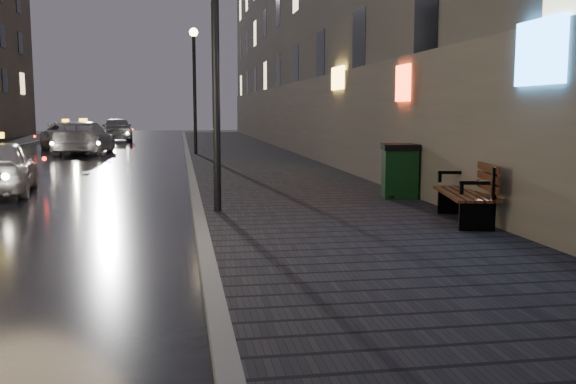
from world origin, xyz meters
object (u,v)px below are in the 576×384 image
taxi_far (66,135)px  lamp_near (215,26)px  car_far (117,129)px  taxi_mid (84,138)px  trash_bin (400,170)px  lamp_far (194,75)px  bench (470,192)px

taxi_far → lamp_near: bearing=-80.1°
lamp_near → taxi_far: bearing=105.4°
car_far → taxi_mid: bearing=81.4°
trash_bin → taxi_far: 25.59m
taxi_mid → lamp_far: bearing=154.3°
lamp_near → trash_bin: bearing=17.7°
lamp_far → bench: size_ratio=2.54×
bench → taxi_far: taxi_far is taller
lamp_near → bench: (4.08, -1.84, -2.83)m
taxi_far → lamp_far: bearing=-57.2°
lamp_far → taxi_mid: (-5.03, 3.01, -2.74)m
lamp_near → lamp_far: (0.00, 16.00, 0.00)m
taxi_mid → car_far: bearing=-86.5°
lamp_near → car_far: bearing=98.5°
taxi_mid → taxi_far: size_ratio=1.03×
bench → taxi_mid: bearing=125.1°
lamp_near → trash_bin: 4.98m
trash_bin → car_far: bearing=116.9°
lamp_far → taxi_far: bearing=128.3°
bench → car_far: bearing=116.4°
lamp_far → taxi_mid: lamp_far is taller
lamp_far → bench: bearing=-77.1°
lamp_near → car_far: lamp_near is taller
lamp_near → taxi_far: (-6.73, 24.52, -2.79)m
trash_bin → car_far: size_ratio=0.25×
bench → trash_bin: bearing=103.9°
car_far → trash_bin: bearing=99.1°
taxi_mid → car_far: (0.35, 12.20, 0.04)m
trash_bin → lamp_near: bearing=-151.5°
lamp_near → taxi_mid: bearing=104.8°
bench → car_far: 34.19m
taxi_far → car_far: size_ratio=1.09×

